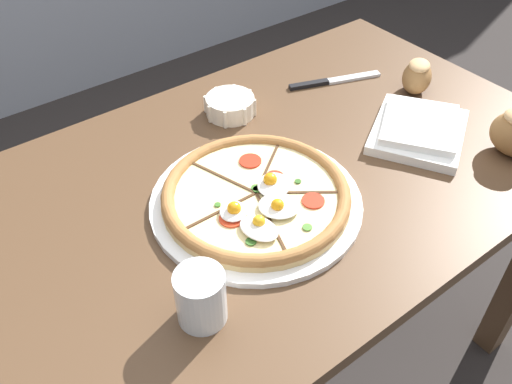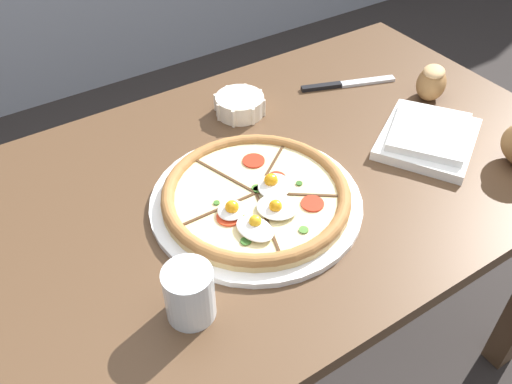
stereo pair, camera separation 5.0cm
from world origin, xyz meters
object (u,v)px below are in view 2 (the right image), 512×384
(bread_piece_near, at_px, (432,82))
(knife_main, at_px, (347,84))
(napkin_folded, at_px, (428,136))
(water_glass, at_px, (190,296))
(pizza, at_px, (256,197))
(dining_table, at_px, (278,212))
(ramekin_bowl, at_px, (240,104))

(bread_piece_near, height_order, knife_main, bread_piece_near)
(bread_piece_near, distance_m, knife_main, 0.19)
(napkin_folded, distance_m, knife_main, 0.26)
(water_glass, bearing_deg, knife_main, 31.13)
(water_glass, bearing_deg, pizza, 34.46)
(napkin_folded, bearing_deg, knife_main, 88.36)
(dining_table, xyz_separation_m, knife_main, (0.31, 0.17, 0.12))
(pizza, distance_m, napkin_folded, 0.39)
(napkin_folded, bearing_deg, water_glass, -170.03)
(pizza, relative_size, bread_piece_near, 3.54)
(ramekin_bowl, height_order, knife_main, ramekin_bowl)
(pizza, relative_size, water_glass, 4.22)
(ramekin_bowl, bearing_deg, bread_piece_near, -24.79)
(ramekin_bowl, height_order, napkin_folded, ramekin_bowl)
(water_glass, bearing_deg, bread_piece_near, 17.19)
(bread_piece_near, bearing_deg, pizza, -170.87)
(ramekin_bowl, bearing_deg, dining_table, -100.61)
(ramekin_bowl, relative_size, bread_piece_near, 1.06)
(bread_piece_near, xyz_separation_m, water_glass, (-0.73, -0.22, -0.00))
(pizza, distance_m, water_glass, 0.25)
(bread_piece_near, bearing_deg, ramekin_bowl, 155.21)
(dining_table, relative_size, knife_main, 5.50)
(dining_table, height_order, water_glass, water_glass)
(water_glass, bearing_deg, dining_table, 33.80)
(dining_table, bearing_deg, knife_main, 28.44)
(dining_table, distance_m, napkin_folded, 0.34)
(pizza, xyz_separation_m, knife_main, (0.40, 0.23, -0.02))
(knife_main, bearing_deg, bread_piece_near, -29.95)
(pizza, bearing_deg, napkin_folded, -5.20)
(pizza, xyz_separation_m, bread_piece_near, (0.52, 0.08, 0.02))
(bread_piece_near, distance_m, water_glass, 0.76)
(dining_table, relative_size, pizza, 3.21)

